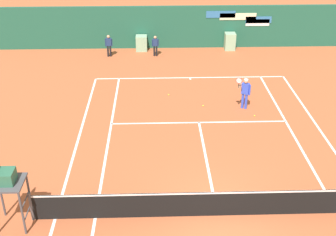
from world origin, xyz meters
name	(u,v)px	position (x,y,z in m)	size (l,w,h in m)	color
ground_plane	(215,204)	(0.00, 0.58, 0.00)	(80.00, 80.00, 0.01)	#B25633
tennis_net	(218,203)	(0.00, 0.00, 0.51)	(12.10, 0.10, 1.07)	#4C4C51
sponsor_back_wall	(185,28)	(0.02, 16.97, 1.33)	(25.00, 1.02, 2.76)	#1E5642
umpire_chair	(6,182)	(-6.53, -0.21, 1.65)	(1.00, 1.00, 2.45)	#47474C
player_on_baseline	(245,91)	(2.30, 7.77, 0.93)	(0.79, 0.62, 1.77)	blue
ball_kid_centre_post	(109,44)	(-4.84, 15.36, 0.80)	(0.46, 0.19, 1.39)	black
ball_kid_left_post	(155,44)	(-1.93, 15.36, 0.75)	(0.44, 0.18, 1.31)	black
tennis_ball_by_sideline	(203,106)	(0.36, 8.06, 0.03)	(0.07, 0.07, 0.07)	#CCE033
tennis_ball_near_service_line	(169,95)	(-1.29, 9.38, 0.03)	(0.07, 0.07, 0.07)	#CCE033
tennis_ball_mid_court	(255,116)	(2.67, 6.93, 0.03)	(0.07, 0.07, 0.07)	#CCE033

